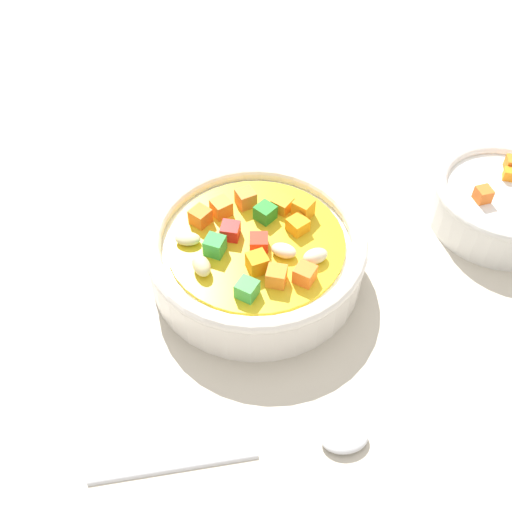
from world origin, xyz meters
The scene contains 4 objects.
ground_plane centered at (0.00, 0.00, -1.00)cm, with size 140.00×140.00×2.00cm, color #BAB2A0.
soup_bowl_main centered at (-0.01, -0.01, 2.87)cm, with size 19.94×19.94×6.29cm.
spoon centered at (-4.22, -17.12, 0.45)cm, with size 21.13×5.46×1.02cm.
side_bowl_small centered at (25.40, -1.74, 2.42)cm, with size 13.87×13.87×5.26cm.
Camera 1 is at (-12.61, -34.74, 44.66)cm, focal length 42.99 mm.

